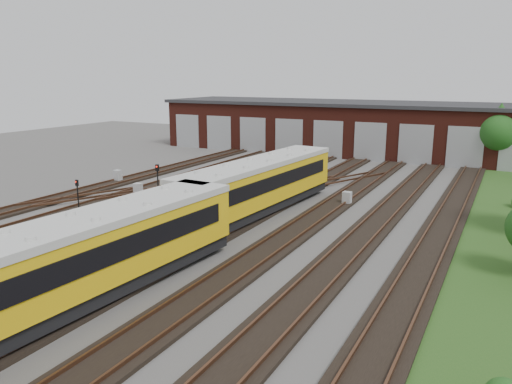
% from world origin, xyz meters
% --- Properties ---
extents(ground, '(120.00, 120.00, 0.00)m').
position_xyz_m(ground, '(0.00, 0.00, 0.00)').
color(ground, '#4B4846').
rests_on(ground, ground).
extents(track_network, '(30.40, 70.00, 0.33)m').
position_xyz_m(track_network, '(-0.17, 0.59, 0.11)').
color(track_network, black).
rests_on(track_network, ground).
extents(maintenance_shed, '(51.00, 12.50, 6.35)m').
position_xyz_m(maintenance_shed, '(-0.01, 39.97, 3.20)').
color(maintenance_shed, '#531D14').
rests_on(maintenance_shed, ground).
extents(metro_train, '(4.25, 48.98, 3.47)m').
position_xyz_m(metro_train, '(2.00, -7.58, 2.11)').
color(metro_train, black).
rests_on(metro_train, ground).
extents(signal_mast_0, '(0.27, 0.25, 3.21)m').
position_xyz_m(signal_mast_0, '(-5.45, 6.60, 2.05)').
color(signal_mast_0, black).
rests_on(signal_mast_0, ground).
extents(signal_mast_1, '(0.23, 0.22, 2.46)m').
position_xyz_m(signal_mast_1, '(-9.24, 2.50, 1.59)').
color(signal_mast_1, black).
rests_on(signal_mast_1, ground).
extents(signal_mast_2, '(0.23, 0.22, 2.63)m').
position_xyz_m(signal_mast_2, '(-0.53, 11.38, 1.69)').
color(signal_mast_2, black).
rests_on(signal_mast_2, ground).
extents(signal_mast_3, '(0.27, 0.25, 2.73)m').
position_xyz_m(signal_mast_3, '(0.34, 3.20, 1.76)').
color(signal_mast_3, black).
rests_on(signal_mast_3, ground).
extents(relay_cabinet_0, '(0.69, 0.58, 1.10)m').
position_xyz_m(relay_cabinet_0, '(-14.47, 12.09, 0.55)').
color(relay_cabinet_0, '#B7BABD').
rests_on(relay_cabinet_0, ground).
extents(relay_cabinet_1, '(0.68, 0.59, 1.03)m').
position_xyz_m(relay_cabinet_1, '(-9.20, 8.72, 0.52)').
color(relay_cabinet_1, '#B7BABD').
rests_on(relay_cabinet_1, ground).
extents(relay_cabinet_2, '(0.58, 0.49, 0.93)m').
position_xyz_m(relay_cabinet_2, '(-5.50, 11.14, 0.46)').
color(relay_cabinet_2, '#B7BABD').
rests_on(relay_cabinet_2, ground).
extents(relay_cabinet_3, '(0.74, 0.67, 1.04)m').
position_xyz_m(relay_cabinet_3, '(0.91, 16.73, 0.52)').
color(relay_cabinet_3, '#B7BABD').
rests_on(relay_cabinet_3, ground).
extents(relay_cabinet_4, '(0.64, 0.54, 1.03)m').
position_xyz_m(relay_cabinet_4, '(6.76, 13.59, 0.52)').
color(relay_cabinet_4, '#B7BABD').
rests_on(relay_cabinet_4, ground).
extents(tree_0, '(4.14, 4.14, 6.85)m').
position_xyz_m(tree_0, '(16.00, 35.00, 4.40)').
color(tree_0, '#311D16').
rests_on(tree_0, ground).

